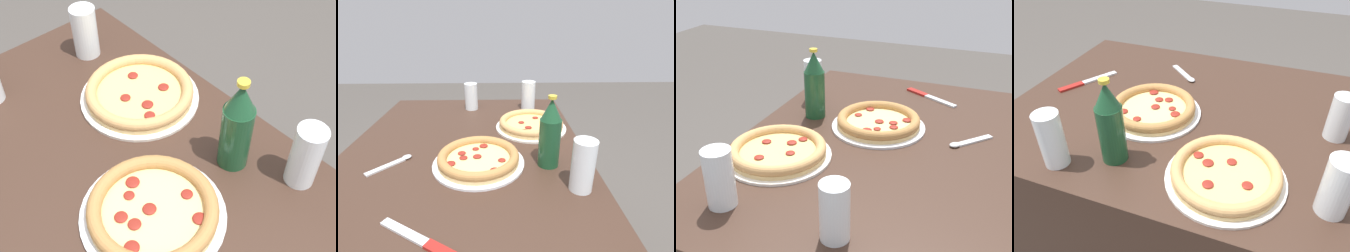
% 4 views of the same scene
% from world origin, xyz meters
% --- Properties ---
extents(ground_plane, '(8.00, 8.00, 0.00)m').
position_xyz_m(ground_plane, '(0.00, 0.00, 0.00)').
color(ground_plane, '#4C4742').
extents(table, '(1.21, 0.90, 0.76)m').
position_xyz_m(table, '(0.00, 0.00, 0.38)').
color(table, '#3D281E').
rests_on(table, ground_plane).
extents(pizza_salami, '(0.31, 0.31, 0.05)m').
position_xyz_m(pizza_salami, '(-0.11, -0.06, 0.78)').
color(pizza_salami, silver).
rests_on(pizza_salami, table).
extents(pizza_margherita, '(0.31, 0.31, 0.04)m').
position_xyz_m(pizza_margherita, '(0.19, -0.27, 0.78)').
color(pizza_margherita, silver).
rests_on(pizza_margherita, table).
extents(glass_red_wine, '(0.07, 0.07, 0.15)m').
position_xyz_m(glass_red_wine, '(0.44, -0.28, 0.82)').
color(glass_red_wine, white).
rests_on(glass_red_wine, table).
extents(glass_orange_juice, '(0.07, 0.07, 0.14)m').
position_xyz_m(glass_orange_juice, '(0.45, 0.02, 0.82)').
color(glass_orange_juice, white).
rests_on(glass_orange_juice, table).
extents(glass_iced_tea, '(0.07, 0.07, 0.16)m').
position_xyz_m(glass_iced_tea, '(-0.25, -0.37, 0.83)').
color(glass_iced_tea, white).
rests_on(glass_iced_tea, table).
extents(beer_bottle, '(0.07, 0.07, 0.24)m').
position_xyz_m(beer_bottle, '(-0.12, -0.30, 0.87)').
color(beer_bottle, '#194728').
rests_on(beer_bottle, table).
extents(knife, '(0.14, 0.22, 0.01)m').
position_xyz_m(knife, '(-0.44, 0.04, 0.76)').
color(knife, maroon).
rests_on(knife, table).
extents(spoon, '(0.14, 0.13, 0.01)m').
position_xyz_m(spoon, '(-0.10, 0.23, 0.76)').
color(spoon, silver).
rests_on(spoon, table).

